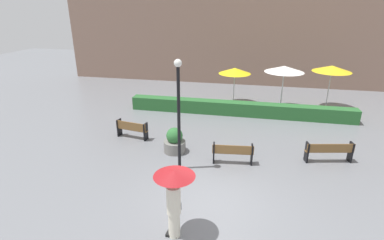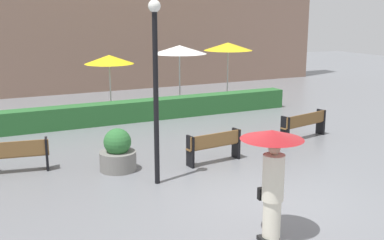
% 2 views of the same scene
% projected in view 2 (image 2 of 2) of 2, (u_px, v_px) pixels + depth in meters
% --- Properties ---
extents(ground_plane, '(60.00, 60.00, 0.00)m').
position_uv_depth(ground_plane, '(254.00, 201.00, 10.19)').
color(ground_plane, slate).
extents(bench_far_left, '(1.59, 0.59, 0.83)m').
position_uv_depth(bench_far_left, '(17.00, 154.00, 11.89)').
color(bench_far_left, brown).
rests_on(bench_far_left, ground).
extents(bench_far_right, '(1.90, 0.70, 0.83)m').
position_uv_depth(bench_far_right, '(304.00, 123.00, 15.07)').
color(bench_far_right, brown).
rests_on(bench_far_right, ground).
extents(bench_mid_center, '(1.63, 0.49, 0.83)m').
position_uv_depth(bench_mid_center, '(215.00, 145.00, 12.66)').
color(bench_mid_center, brown).
rests_on(bench_mid_center, ground).
extents(pedestrian_with_umbrella, '(1.10, 1.10, 2.00)m').
position_uv_depth(pedestrian_with_umbrella, '(272.00, 166.00, 8.17)').
color(pedestrian_with_umbrella, silver).
rests_on(pedestrian_with_umbrella, ground).
extents(planter_pot, '(0.93, 0.93, 1.10)m').
position_uv_depth(planter_pot, '(118.00, 153.00, 12.06)').
color(planter_pot, slate).
rests_on(planter_pot, ground).
extents(lamp_post, '(0.28, 0.28, 4.23)m').
position_uv_depth(lamp_post, '(156.00, 75.00, 10.66)').
color(lamp_post, black).
rests_on(lamp_post, ground).
extents(patio_umbrella_yellow, '(1.97, 1.97, 2.30)m').
position_uv_depth(patio_umbrella_yellow, '(109.00, 60.00, 18.82)').
color(patio_umbrella_yellow, silver).
rests_on(patio_umbrella_yellow, ground).
extents(patio_umbrella_white, '(2.26, 2.26, 2.62)m').
position_uv_depth(patio_umbrella_white, '(179.00, 50.00, 19.57)').
color(patio_umbrella_white, silver).
rests_on(patio_umbrella_white, ground).
extents(patio_umbrella_yellow_far, '(2.20, 2.20, 2.62)m').
position_uv_depth(patio_umbrella_yellow_far, '(228.00, 47.00, 21.34)').
color(patio_umbrella_yellow_far, silver).
rests_on(patio_umbrella_yellow_far, ground).
extents(hedge_strip, '(12.61, 0.70, 0.76)m').
position_uv_depth(hedge_strip, '(139.00, 110.00, 17.64)').
color(hedge_strip, '#28602D').
rests_on(hedge_strip, ground).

